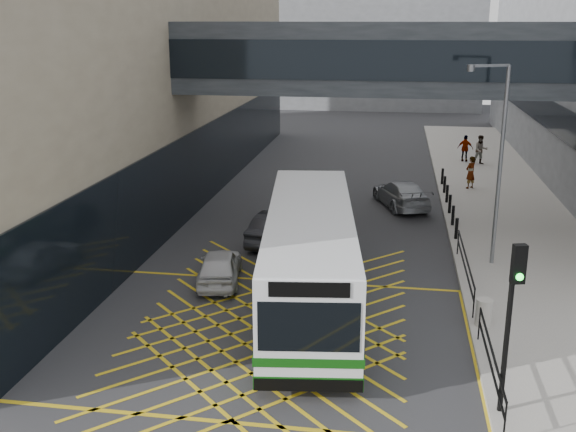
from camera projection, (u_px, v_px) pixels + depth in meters
The scene contains 17 objects.
ground at pixel (267, 337), 20.03m from camera, with size 120.00×120.00×0.00m, color #333335.
building_far at pixel (350, 21), 74.69m from camera, with size 28.00×16.00×18.00m, color gray.
skybridge at pixel (386, 58), 28.85m from camera, with size 20.00×4.10×3.00m.
pavement at pixel (505, 211), 32.86m from camera, with size 6.00×54.00×0.16m, color #A6A098.
box_junction at pixel (267, 337), 20.03m from camera, with size 12.00×9.00×0.01m.
bus at pixel (310, 255), 21.76m from camera, with size 4.13×12.03×3.31m.
car_white at pixel (220, 266), 24.06m from camera, with size 1.59×3.88×1.24m, color silver.
car_dark at pixel (279, 227), 28.32m from camera, with size 1.72×4.40×1.38m, color #222328.
car_silver at pixel (401, 193), 33.78m from camera, with size 1.92×4.56×1.42m, color gray.
traffic_light at pixel (512, 305), 15.10m from camera, with size 0.33×0.50×4.23m.
street_lamp at pixel (497, 154), 24.46m from camera, with size 1.63×0.84×7.43m.
litter_bin at pixel (484, 312), 20.33m from camera, with size 0.48×0.48×0.84m, color #ADA89E.
kerb_railings at pixel (475, 299), 20.54m from camera, with size 0.05×12.54×1.00m.
bollards at pixel (448, 199), 33.13m from camera, with size 0.14×10.14×0.90m.
pedestrian_a at pixel (471, 172), 36.82m from camera, with size 0.70×0.50×1.77m, color gray.
pedestrian_b at pixel (481, 150), 42.98m from camera, with size 0.90×0.52×1.85m, color gray.
pedestrian_c at pixel (465, 148), 43.83m from camera, with size 1.02×0.49×1.72m, color gray.
Camera 1 is at (3.50, -17.89, 9.07)m, focal length 42.00 mm.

